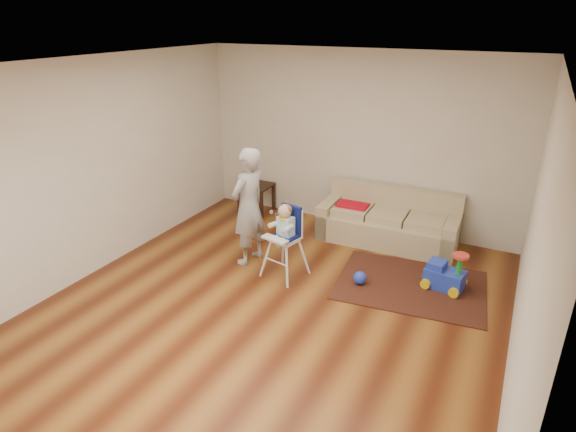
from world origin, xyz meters
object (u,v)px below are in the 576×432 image
at_px(toy_ball, 360,278).
at_px(high_chair, 285,242).
at_px(sofa, 388,218).
at_px(side_table, 257,198).
at_px(ride_on_toy, 446,269).
at_px(adult, 248,207).

bearing_deg(toy_ball, high_chair, -168.04).
height_order(sofa, toy_ball, sofa).
bearing_deg(high_chair, side_table, 141.88).
xyz_separation_m(ride_on_toy, toy_ball, (-0.95, -0.39, -0.17)).
xyz_separation_m(side_table, high_chair, (1.43, -1.72, 0.23)).
distance_m(sofa, toy_ball, 1.39).
height_order(side_table, toy_ball, side_table).
bearing_deg(side_table, toy_ball, -32.52).
bearing_deg(ride_on_toy, adult, -160.74).
relative_size(toy_ball, adult, 0.10).
relative_size(side_table, ride_on_toy, 0.97).
distance_m(sofa, high_chair, 1.80).
bearing_deg(ride_on_toy, side_table, 170.05).
height_order(toy_ball, high_chair, high_chair).
relative_size(sofa, high_chair, 2.03).
bearing_deg(adult, ride_on_toy, 110.29).
bearing_deg(side_table, adult, -62.62).
bearing_deg(sofa, side_table, 174.64).
xyz_separation_m(sofa, ride_on_toy, (1.01, -0.97, -0.12)).
bearing_deg(high_chair, toy_ball, 24.10).
distance_m(sofa, ride_on_toy, 1.40).
xyz_separation_m(ride_on_toy, high_chair, (-1.90, -0.59, 0.21)).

